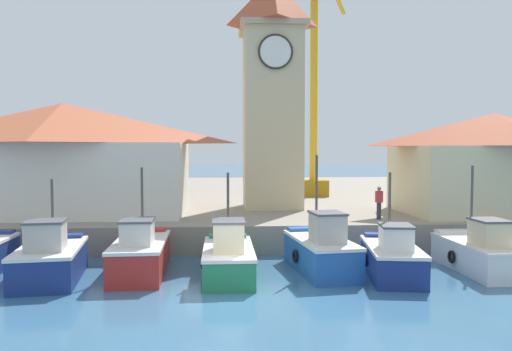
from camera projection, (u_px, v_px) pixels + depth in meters
name	position (u px, v px, depth m)	size (l,w,h in m)	color
ground_plane	(233.00, 298.00, 15.99)	(300.00, 300.00, 0.00)	#386689
quay_wharf	(226.00, 198.00, 42.26)	(120.00, 40.00, 1.32)	gray
fishing_boat_left_outer	(50.00, 259.00, 18.05)	(2.64, 4.45, 3.66)	navy
fishing_boat_left_inner	(140.00, 254.00, 18.99)	(2.08, 4.83, 4.06)	#AD2823
fishing_boat_mid_left	(228.00, 257.00, 18.60)	(1.97, 4.69, 3.88)	#237A4C
fishing_boat_center	(321.00, 251.00, 19.35)	(2.39, 4.72, 4.54)	#2356A8
fishing_boat_mid_right	(392.00, 257.00, 18.68)	(2.42, 4.60, 3.89)	navy
fishing_boat_right_inner	(479.00, 252.00, 19.44)	(1.98, 4.66, 4.12)	silver
clock_tower	(272.00, 88.00, 29.31)	(3.83, 3.83, 15.05)	beige
warehouse_left	(63.00, 157.00, 26.83)	(13.32, 7.38, 5.94)	silver
warehouse_right	(493.00, 162.00, 26.97)	(10.03, 6.65, 5.41)	beige
port_crane_near	(315.00, 98.00, 37.17)	(5.36, 9.38, 18.59)	#976E11
dock_worker_near_tower	(379.00, 202.00, 24.55)	(0.34, 0.22, 1.62)	#33333D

